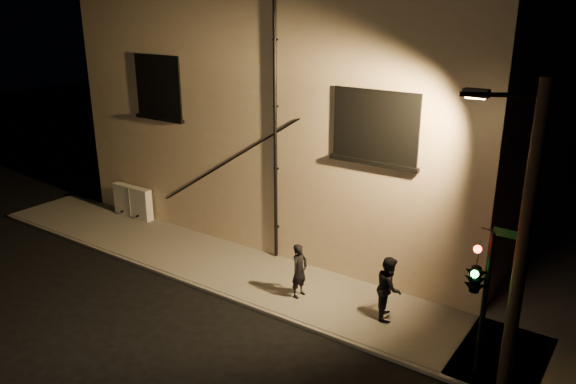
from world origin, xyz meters
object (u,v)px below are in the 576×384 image
Objects in this scene: pedestrian_a at (299,271)px; streetlamp_pole at (520,235)px; utility_cabinet at (133,202)px; traffic_signal at (476,277)px; pedestrian_b at (389,287)px.

streetlamp_pole is (5.87, -0.66, 2.78)m from pedestrian_a.
traffic_signal is at bearing -9.47° from utility_cabinet.
pedestrian_a is (8.98, -1.57, 0.18)m from utility_cabinet.
pedestrian_a is at bearing 171.34° from traffic_signal.
utility_cabinet is at bearing 61.65° from pedestrian_b.
streetlamp_pole reaches higher than utility_cabinet.
pedestrian_a is at bearing 76.55° from pedestrian_b.
streetlamp_pole is at bearing -131.09° from pedestrian_b.
traffic_signal is at bearing -170.98° from streetlamp_pole.
pedestrian_b reaches higher than pedestrian_a.
pedestrian_b is (11.58, -1.15, 0.25)m from utility_cabinet.
pedestrian_a is 0.23× the size of streetlamp_pole.
streetlamp_pole is (14.85, -2.24, 2.96)m from utility_cabinet.
pedestrian_b is (2.60, 0.42, 0.07)m from pedestrian_a.
utility_cabinet is 1.09× the size of pedestrian_b.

